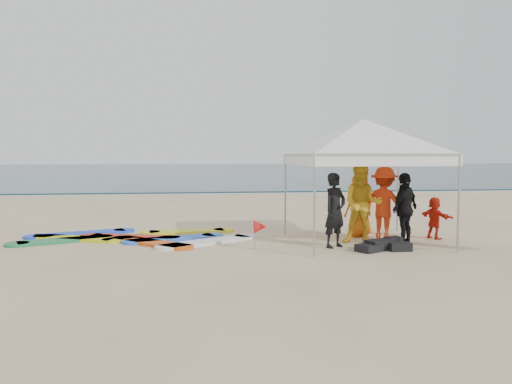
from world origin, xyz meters
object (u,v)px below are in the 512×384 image
at_px(person_black_a, 335,210).
at_px(person_seated, 434,218).
at_px(person_black_b, 405,209).
at_px(marker_pennant, 261,227).
at_px(person_orange_b, 360,205).
at_px(surfboard_spread, 135,238).
at_px(person_yellow, 362,204).
at_px(canopy_tent, 363,120).
at_px(person_orange_a, 384,204).

relative_size(person_black_a, person_seated, 1.61).
bearing_deg(person_black_a, person_black_b, -28.02).
bearing_deg(marker_pennant, person_seated, 10.47).
bearing_deg(person_seated, person_black_b, 101.75).
bearing_deg(person_seated, marker_pennant, 79.75).
xyz_separation_m(person_black_a, person_orange_b, (1.04, 1.34, -0.03)).
distance_m(person_black_a, person_black_b, 1.68).
bearing_deg(person_black_b, surfboard_spread, -51.46).
relative_size(person_yellow, marker_pennant, 2.90).
height_order(person_yellow, marker_pennant, person_yellow).
relative_size(person_yellow, person_orange_b, 1.16).
bearing_deg(canopy_tent, person_black_a, -144.40).
height_order(person_black_b, person_orange_b, person_black_b).
relative_size(canopy_tent, marker_pennant, 6.86).
distance_m(person_orange_b, marker_pennant, 3.05).
distance_m(canopy_tent, surfboard_spread, 6.17).
relative_size(person_orange_a, canopy_tent, 0.41).
bearing_deg(person_black_a, marker_pennant, 148.68).
bearing_deg(person_orange_a, canopy_tent, 37.22).
relative_size(person_yellow, person_black_b, 1.12).
bearing_deg(person_orange_b, marker_pennant, 11.67).
relative_size(person_orange_a, marker_pennant, 2.79).
distance_m(person_black_a, marker_pennant, 1.71).
distance_m(person_yellow, canopy_tent, 1.97).
relative_size(person_yellow, surfboard_spread, 0.34).
bearing_deg(canopy_tent, person_seated, 6.04).
distance_m(person_black_a, person_orange_b, 1.70).
xyz_separation_m(person_black_b, canopy_tent, (-0.84, 0.48, 2.05)).
bearing_deg(surfboard_spread, person_yellow, -13.93).
bearing_deg(person_yellow, person_seated, 33.20).
relative_size(person_seated, canopy_tent, 0.24).
height_order(person_orange_b, canopy_tent, canopy_tent).
bearing_deg(surfboard_spread, marker_pennant, -30.24).
distance_m(person_yellow, person_seated, 2.10).
relative_size(person_orange_a, surfboard_spread, 0.32).
distance_m(person_seated, canopy_tent, 3.05).
bearing_deg(person_orange_b, person_black_b, 102.45).
relative_size(canopy_tent, surfboard_spread, 0.79).
bearing_deg(canopy_tent, person_black_b, -29.84).
height_order(canopy_tent, marker_pennant, canopy_tent).
height_order(person_seated, canopy_tent, canopy_tent).
bearing_deg(person_orange_a, person_black_b, 163.15).
bearing_deg(surfboard_spread, person_orange_b, -3.17).
relative_size(person_orange_a, person_black_b, 1.07).
bearing_deg(person_yellow, canopy_tent, 91.43).
bearing_deg(person_black_b, person_black_a, -33.66).
xyz_separation_m(person_black_a, person_seated, (2.76, 0.80, -0.31)).
xyz_separation_m(person_yellow, person_orange_a, (0.62, 0.24, -0.04)).
relative_size(person_yellow, canopy_tent, 0.42).
bearing_deg(person_seated, canopy_tent, 75.31).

